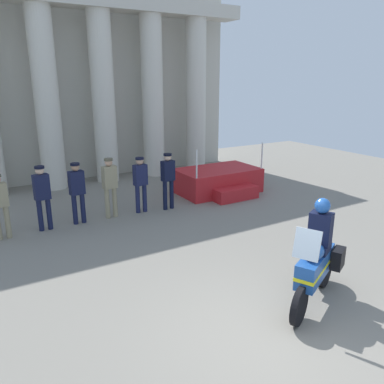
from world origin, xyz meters
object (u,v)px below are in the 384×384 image
(officer_in_row_4, at_px, (140,180))
(motorcycle_with_rider, at_px, (317,260))
(officer_in_row_2, at_px, (77,188))
(officer_in_row_3, at_px, (110,183))
(officer_in_row_1, at_px, (42,193))
(officer_in_row_5, at_px, (168,177))
(reviewing_stand, at_px, (219,181))

(officer_in_row_4, xyz_separation_m, motorcycle_with_rider, (0.72, -5.91, -0.17))
(officer_in_row_2, height_order, officer_in_row_3, officer_in_row_3)
(officer_in_row_1, height_order, motorcycle_with_rider, motorcycle_with_rider)
(officer_in_row_3, relative_size, officer_in_row_4, 1.04)
(officer_in_row_1, bearing_deg, motorcycle_with_rider, 112.57)
(officer_in_row_1, bearing_deg, officer_in_row_4, 172.83)
(officer_in_row_3, height_order, officer_in_row_4, officer_in_row_3)
(officer_in_row_2, distance_m, officer_in_row_5, 2.63)
(officer_in_row_1, xyz_separation_m, officer_in_row_4, (2.70, 0.02, -0.03))
(officer_in_row_2, xyz_separation_m, officer_in_row_3, (0.91, 0.01, 0.02))
(officer_in_row_2, height_order, motorcycle_with_rider, motorcycle_with_rider)
(reviewing_stand, relative_size, officer_in_row_1, 1.62)
(reviewing_stand, relative_size, officer_in_row_2, 1.65)
(officer_in_row_2, relative_size, officer_in_row_3, 0.98)
(officer_in_row_1, height_order, officer_in_row_2, officer_in_row_1)
(officer_in_row_3, bearing_deg, officer_in_row_5, 166.88)
(officer_in_row_4, bearing_deg, officer_in_row_3, -8.66)
(officer_in_row_1, distance_m, officer_in_row_4, 2.70)
(officer_in_row_3, xyz_separation_m, officer_in_row_4, (0.91, -0.02, -0.04))
(officer_in_row_1, distance_m, officer_in_row_2, 0.89)
(officer_in_row_4, bearing_deg, motorcycle_with_rider, 89.38)
(officer_in_row_5, relative_size, motorcycle_with_rider, 0.88)
(reviewing_stand, relative_size, officer_in_row_3, 1.62)
(officer_in_row_4, xyz_separation_m, officer_in_row_5, (0.82, -0.15, 0.03))
(officer_in_row_3, xyz_separation_m, motorcycle_with_rider, (1.63, -5.92, -0.21))
(officer_in_row_1, xyz_separation_m, officer_in_row_3, (1.79, 0.04, 0.00))
(officer_in_row_1, relative_size, officer_in_row_4, 1.04)
(reviewing_stand, xyz_separation_m, officer_in_row_3, (-4.03, -0.53, 0.61))
(officer_in_row_3, bearing_deg, motorcycle_with_rider, 97.79)
(officer_in_row_2, xyz_separation_m, officer_in_row_5, (2.63, -0.16, 0.02))
(reviewing_stand, distance_m, officer_in_row_4, 3.22)
(officer_in_row_1, relative_size, officer_in_row_3, 1.00)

